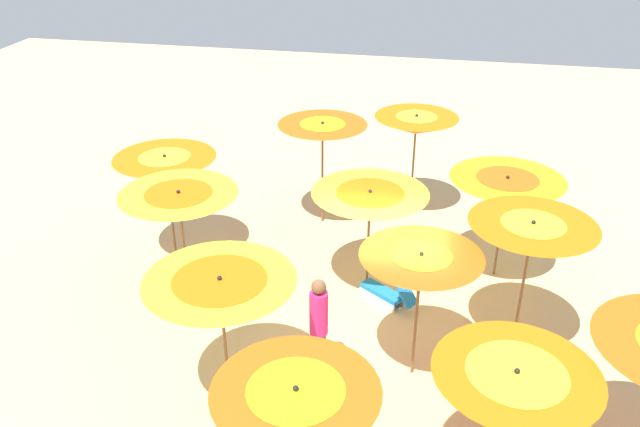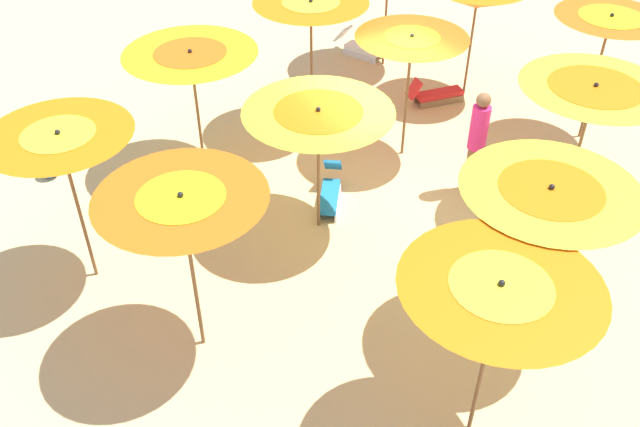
{
  "view_description": "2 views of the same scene",
  "coord_description": "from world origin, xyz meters",
  "px_view_note": "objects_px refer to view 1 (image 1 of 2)",
  "views": [
    {
      "loc": [
        -9.64,
        -1.04,
        7.56
      ],
      "look_at": [
        1.81,
        1.3,
        1.36
      ],
      "focal_mm": 37.07,
      "sensor_mm": 36.0,
      "label": 1
    },
    {
      "loc": [
        5.6,
        7.85,
        7.12
      ],
      "look_at": [
        1.84,
        1.04,
        0.92
      ],
      "focal_mm": 38.73,
      "sensor_mm": 36.0,
      "label": 2
    }
  ],
  "objects_px": {
    "beachgoer_0": "(319,326)",
    "beach_umbrella_1": "(179,202)",
    "beach_umbrella_5": "(370,200)",
    "beach_ball": "(533,215)",
    "beach_umbrella_10": "(531,235)",
    "lounger_0": "(386,293)",
    "beach_umbrella_8": "(416,125)",
    "beach_umbrella_3": "(296,403)",
    "beach_umbrella_2": "(221,292)",
    "beach_umbrella_0": "(166,166)",
    "beach_umbrella_7": "(514,387)",
    "beach_umbrella_4": "(322,132)",
    "beach_umbrella_9": "(506,188)",
    "beach_umbrella_6": "(421,265)"
  },
  "relations": [
    {
      "from": "beach_umbrella_5",
      "to": "beach_umbrella_6",
      "type": "xyz_separation_m",
      "value": [
        -2.38,
        -1.1,
        0.16
      ]
    },
    {
      "from": "beach_umbrella_0",
      "to": "beach_umbrella_7",
      "type": "relative_size",
      "value": 1.02
    },
    {
      "from": "beach_umbrella_5",
      "to": "beach_umbrella_9",
      "type": "height_order",
      "value": "beach_umbrella_9"
    },
    {
      "from": "beach_umbrella_5",
      "to": "beach_umbrella_6",
      "type": "bearing_deg",
      "value": -155.16
    },
    {
      "from": "beach_umbrella_6",
      "to": "beach_umbrella_3",
      "type": "bearing_deg",
      "value": 160.64
    },
    {
      "from": "beach_umbrella_3",
      "to": "beach_umbrella_5",
      "type": "distance_m",
      "value": 5.71
    },
    {
      "from": "beach_umbrella_5",
      "to": "beachgoer_0",
      "type": "xyz_separation_m",
      "value": [
        -2.74,
        0.42,
        -0.96
      ]
    },
    {
      "from": "beach_umbrella_3",
      "to": "beach_umbrella_8",
      "type": "bearing_deg",
      "value": -4.12
    },
    {
      "from": "beach_umbrella_4",
      "to": "beachgoer_0",
      "type": "bearing_deg",
      "value": -169.26
    },
    {
      "from": "beach_umbrella_1",
      "to": "beachgoer_0",
      "type": "relative_size",
      "value": 1.31
    },
    {
      "from": "beach_umbrella_1",
      "to": "beach_umbrella_8",
      "type": "relative_size",
      "value": 0.98
    },
    {
      "from": "beach_umbrella_4",
      "to": "beach_ball",
      "type": "xyz_separation_m",
      "value": [
        0.97,
        -4.92,
        -2.08
      ]
    },
    {
      "from": "beach_umbrella_3",
      "to": "beach_umbrella_5",
      "type": "height_order",
      "value": "beach_umbrella_3"
    },
    {
      "from": "beach_umbrella_2",
      "to": "lounger_0",
      "type": "height_order",
      "value": "beach_umbrella_2"
    },
    {
      "from": "beach_umbrella_8",
      "to": "beach_umbrella_2",
      "type": "bearing_deg",
      "value": 162.46
    },
    {
      "from": "beach_umbrella_0",
      "to": "beach_umbrella_8",
      "type": "bearing_deg",
      "value": -56.3
    },
    {
      "from": "beach_umbrella_5",
      "to": "beach_ball",
      "type": "distance_m",
      "value": 5.27
    },
    {
      "from": "beach_umbrella_2",
      "to": "beach_umbrella_6",
      "type": "relative_size",
      "value": 1.02
    },
    {
      "from": "beach_ball",
      "to": "beach_umbrella_10",
      "type": "bearing_deg",
      "value": 171.82
    },
    {
      "from": "beach_umbrella_0",
      "to": "beachgoer_0",
      "type": "distance_m",
      "value": 4.97
    },
    {
      "from": "beach_umbrella_9",
      "to": "beach_umbrella_6",
      "type": "bearing_deg",
      "value": 156.84
    },
    {
      "from": "beach_umbrella_7",
      "to": "beachgoer_0",
      "type": "bearing_deg",
      "value": 53.31
    },
    {
      "from": "lounger_0",
      "to": "beach_umbrella_5",
      "type": "bearing_deg",
      "value": -11.45
    },
    {
      "from": "lounger_0",
      "to": "beachgoer_0",
      "type": "distance_m",
      "value": 2.56
    },
    {
      "from": "beach_umbrella_3",
      "to": "lounger_0",
      "type": "height_order",
      "value": "beach_umbrella_3"
    },
    {
      "from": "beach_umbrella_1",
      "to": "beachgoer_0",
      "type": "height_order",
      "value": "beach_umbrella_1"
    },
    {
      "from": "beachgoer_0",
      "to": "beach_umbrella_1",
      "type": "bearing_deg",
      "value": -6.61
    },
    {
      "from": "beach_umbrella_0",
      "to": "beach_umbrella_3",
      "type": "bearing_deg",
      "value": -145.31
    },
    {
      "from": "beach_umbrella_1",
      "to": "lounger_0",
      "type": "bearing_deg",
      "value": -77.69
    },
    {
      "from": "beach_umbrella_0",
      "to": "beachgoer_0",
      "type": "xyz_separation_m",
      "value": [
        -3.0,
        -3.78,
        -1.17
      ]
    },
    {
      "from": "beach_umbrella_4",
      "to": "beach_ball",
      "type": "height_order",
      "value": "beach_umbrella_4"
    },
    {
      "from": "beach_umbrella_1",
      "to": "beach_umbrella_5",
      "type": "distance_m",
      "value": 3.52
    },
    {
      "from": "beach_umbrella_5",
      "to": "beach_umbrella_8",
      "type": "relative_size",
      "value": 0.89
    },
    {
      "from": "beach_umbrella_0",
      "to": "beach_umbrella_2",
      "type": "xyz_separation_m",
      "value": [
        -3.95,
        -2.54,
        -0.04
      ]
    },
    {
      "from": "beach_umbrella_3",
      "to": "beach_umbrella_9",
      "type": "distance_m",
      "value": 7.19
    },
    {
      "from": "beach_umbrella_4",
      "to": "beach_umbrella_6",
      "type": "bearing_deg",
      "value": -152.85
    },
    {
      "from": "beach_umbrella_5",
      "to": "beach_umbrella_10",
      "type": "height_order",
      "value": "beach_umbrella_10"
    },
    {
      "from": "beach_umbrella_3",
      "to": "beach_umbrella_8",
      "type": "relative_size",
      "value": 0.98
    },
    {
      "from": "beach_umbrella_0",
      "to": "beach_umbrella_10",
      "type": "xyz_separation_m",
      "value": [
        -1.65,
        -6.99,
        0.12
      ]
    },
    {
      "from": "beach_umbrella_0",
      "to": "beach_umbrella_2",
      "type": "relative_size",
      "value": 1.01
    },
    {
      "from": "beach_umbrella_0",
      "to": "beach_umbrella_7",
      "type": "distance_m",
      "value": 8.31
    },
    {
      "from": "beach_umbrella_2",
      "to": "beach_umbrella_7",
      "type": "relative_size",
      "value": 1.01
    },
    {
      "from": "beach_umbrella_0",
      "to": "beach_umbrella_2",
      "type": "height_order",
      "value": "beach_umbrella_0"
    },
    {
      "from": "beach_umbrella_1",
      "to": "beach_umbrella_5",
      "type": "relative_size",
      "value": 1.1
    },
    {
      "from": "beach_umbrella_9",
      "to": "beach_umbrella_10",
      "type": "bearing_deg",
      "value": -173.93
    },
    {
      "from": "beach_umbrella_2",
      "to": "lounger_0",
      "type": "distance_m",
      "value": 4.31
    },
    {
      "from": "beach_umbrella_8",
      "to": "beach_umbrella_3",
      "type": "bearing_deg",
      "value": 175.88
    },
    {
      "from": "beach_umbrella_2",
      "to": "beach_umbrella_8",
      "type": "distance_m",
      "value": 7.49
    },
    {
      "from": "beach_umbrella_10",
      "to": "lounger_0",
      "type": "distance_m",
      "value": 3.28
    },
    {
      "from": "beach_umbrella_8",
      "to": "beach_umbrella_9",
      "type": "xyz_separation_m",
      "value": [
        -2.48,
        -1.95,
        -0.26
      ]
    }
  ]
}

